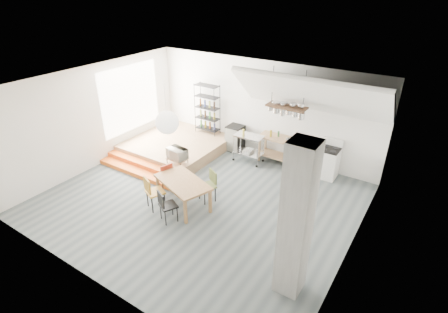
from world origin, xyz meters
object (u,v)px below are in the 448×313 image
Objects in this scene: stove at (328,162)px; rolling_cart at (249,145)px; dining_table at (183,184)px; mini_fridge at (235,138)px.

rolling_cart is (-2.50, -0.46, 0.12)m from stove.
dining_table is at bearing -127.02° from stove.
rolling_cart reaches higher than mini_fridge.
dining_table is at bearing -94.62° from rolling_cart.
stove reaches higher than rolling_cart.
stove is 2.55m from rolling_cart.
stove is 1.30× the size of mini_fridge.
stove is at bearing -0.76° from mini_fridge.
stove is 1.22× the size of rolling_cart.
rolling_cart is 0.98m from mini_fridge.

